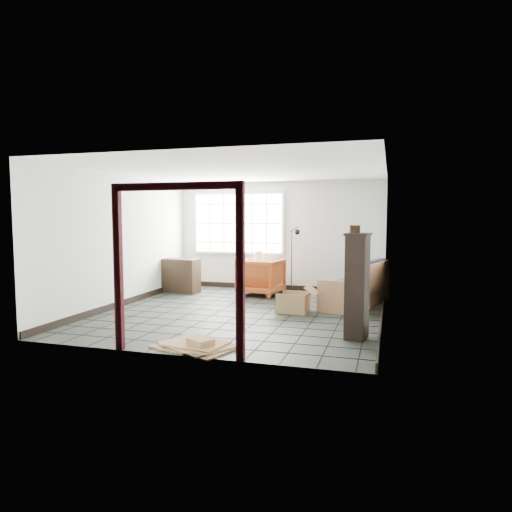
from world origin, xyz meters
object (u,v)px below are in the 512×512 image
(armchair, at_px, (261,275))
(side_table, at_px, (260,272))
(tall_shelf, at_px, (357,285))
(futon_sofa, at_px, (359,290))

(armchair, height_order, side_table, armchair)
(armchair, relative_size, tall_shelf, 0.59)
(side_table, bearing_deg, futon_sofa, -25.72)
(armchair, relative_size, side_table, 1.52)
(tall_shelf, bearing_deg, side_table, 133.26)
(armchair, distance_m, side_table, 0.53)
(armchair, bearing_deg, tall_shelf, 134.49)
(armchair, distance_m, tall_shelf, 3.95)
(tall_shelf, bearing_deg, futon_sofa, 101.82)
(futon_sofa, bearing_deg, tall_shelf, -70.94)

